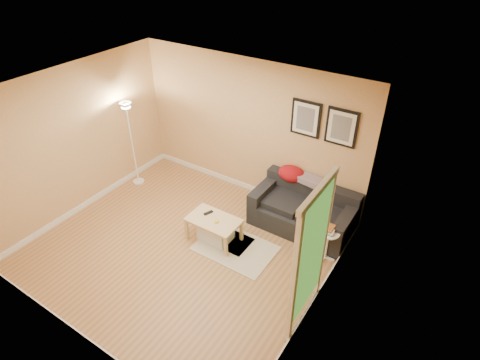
{
  "coord_description": "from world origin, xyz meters",
  "views": [
    {
      "loc": [
        3.35,
        -3.47,
        4.5
      ],
      "look_at": [
        0.55,
        0.85,
        1.05
      ],
      "focal_mm": 29.56,
      "sensor_mm": 36.0,
      "label": 1
    }
  ],
  "objects_px": {
    "coffee_table": "(214,229)",
    "storage_bin": "(215,231)",
    "book_stack": "(329,229)",
    "side_table": "(327,244)",
    "sofa": "(303,209)",
    "floor_lamp": "(133,147)"
  },
  "relations": [
    {
      "from": "floor_lamp",
      "to": "side_table",
      "type": "bearing_deg",
      "value": 0.87
    },
    {
      "from": "side_table",
      "to": "coffee_table",
      "type": "bearing_deg",
      "value": -160.45
    },
    {
      "from": "coffee_table",
      "to": "storage_bin",
      "type": "xyz_separation_m",
      "value": [
        0.01,
        0.02,
        -0.05
      ]
    },
    {
      "from": "coffee_table",
      "to": "storage_bin",
      "type": "relative_size",
      "value": 1.57
    },
    {
      "from": "storage_bin",
      "to": "book_stack",
      "type": "distance_m",
      "value": 1.85
    },
    {
      "from": "sofa",
      "to": "storage_bin",
      "type": "bearing_deg",
      "value": -135.03
    },
    {
      "from": "side_table",
      "to": "book_stack",
      "type": "xyz_separation_m",
      "value": [
        -0.01,
        0.01,
        0.31
      ]
    },
    {
      "from": "book_stack",
      "to": "coffee_table",
      "type": "bearing_deg",
      "value": -173.97
    },
    {
      "from": "storage_bin",
      "to": "coffee_table",
      "type": "bearing_deg",
      "value": -111.33
    },
    {
      "from": "sofa",
      "to": "coffee_table",
      "type": "xyz_separation_m",
      "value": [
        -1.08,
        -1.09,
        -0.16
      ]
    },
    {
      "from": "storage_bin",
      "to": "side_table",
      "type": "bearing_deg",
      "value": 18.91
    },
    {
      "from": "coffee_table",
      "to": "floor_lamp",
      "type": "xyz_separation_m",
      "value": [
        -2.3,
        0.55,
        0.6
      ]
    },
    {
      "from": "storage_bin",
      "to": "floor_lamp",
      "type": "bearing_deg",
      "value": 167.26
    },
    {
      "from": "storage_bin",
      "to": "floor_lamp",
      "type": "height_order",
      "value": "floor_lamp"
    },
    {
      "from": "coffee_table",
      "to": "storage_bin",
      "type": "bearing_deg",
      "value": 47.95
    },
    {
      "from": "sofa",
      "to": "floor_lamp",
      "type": "xyz_separation_m",
      "value": [
        -3.38,
        -0.54,
        0.44
      ]
    },
    {
      "from": "book_stack",
      "to": "floor_lamp",
      "type": "bearing_deg",
      "value": 167.12
    },
    {
      "from": "coffee_table",
      "to": "book_stack",
      "type": "bearing_deg",
      "value": -0.8
    },
    {
      "from": "book_stack",
      "to": "side_table",
      "type": "bearing_deg",
      "value": -69.3
    },
    {
      "from": "storage_bin",
      "to": "floor_lamp",
      "type": "distance_m",
      "value": 2.46
    },
    {
      "from": "side_table",
      "to": "book_stack",
      "type": "bearing_deg",
      "value": 124.59
    },
    {
      "from": "side_table",
      "to": "book_stack",
      "type": "height_order",
      "value": "book_stack"
    }
  ]
}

